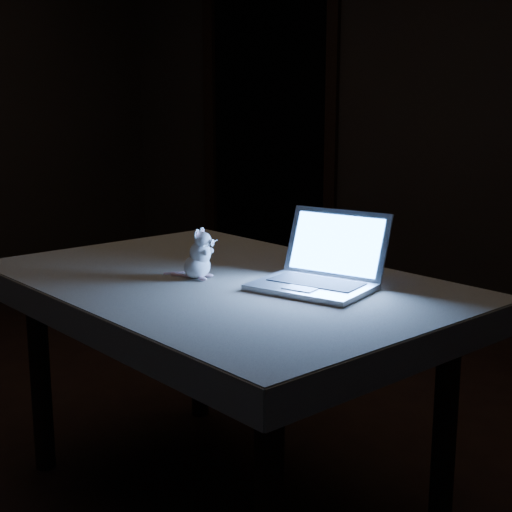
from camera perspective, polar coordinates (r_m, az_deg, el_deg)
The scene contains 7 objects.
floor at distance 2.92m, azimuth -4.40°, elevation -14.51°, with size 5.00×5.00×0.00m, color black.
back_wall at distance 4.87m, azimuth 12.67°, elevation 11.75°, with size 4.50×0.04×2.60m, color black.
doorway at distance 5.32m, azimuth 1.06°, elevation 9.51°, with size 1.06×0.36×2.13m, color black, non-canonical shape.
table at distance 2.43m, azimuth -2.46°, elevation -10.51°, with size 1.40×0.90×0.75m, color black, non-canonical shape.
tablecloth at distance 2.29m, azimuth -3.31°, elevation -3.03°, with size 1.49×0.99×0.09m, color #B8AB95, non-canonical shape.
laptop at distance 2.15m, azimuth 4.31°, elevation 0.30°, with size 0.33×0.29×0.23m, color #ABACB0, non-canonical shape.
plush_mouse at distance 2.29m, azimuth -4.57°, elevation 0.17°, with size 0.12×0.12×0.16m, color white, non-canonical shape.
Camera 1 is at (1.50, -2.14, 1.31)m, focal length 52.00 mm.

